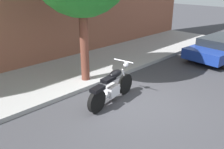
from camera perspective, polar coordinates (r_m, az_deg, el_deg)
name	(u,v)px	position (r m, az deg, el deg)	size (l,w,h in m)	color
ground_plane	(133,101)	(7.44, 4.92, -6.43)	(60.00, 60.00, 0.00)	#38383D
sidewalk	(70,72)	(9.64, -10.07, 0.50)	(20.25, 3.30, 0.14)	#989898
motorcycle	(112,88)	(7.19, -0.04, -3.17)	(2.14, 0.72, 1.17)	black
parked_car_blue	(223,47)	(12.51, 24.97, 6.03)	(4.43, 2.02, 1.03)	black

